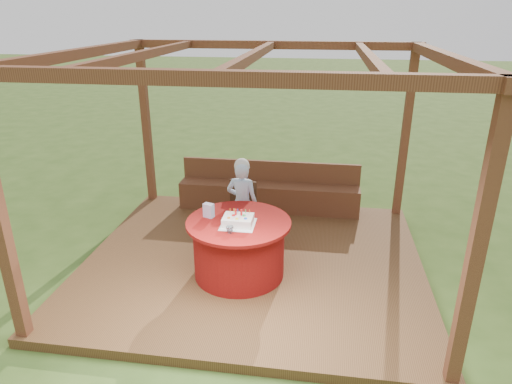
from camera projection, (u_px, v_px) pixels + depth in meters
The scene contains 10 objects.
ground at pixel (253, 266), 6.25m from camera, with size 60.00×60.00×0.00m, color #34501A.
deck at pixel (253, 262), 6.23m from camera, with size 4.50×4.00×0.12m, color brown.
pergola at pixel (253, 89), 5.37m from camera, with size 4.50×4.00×2.72m.
bench at pixel (269, 194), 7.69m from camera, with size 3.00×0.42×0.80m.
table at pixel (239, 248), 5.72m from camera, with size 1.29×1.29×0.75m.
chair at pixel (241, 208), 6.65m from camera, with size 0.47×0.47×0.85m.
elderly_woman at pixel (242, 202), 6.40m from camera, with size 0.49×0.36×1.28m.
birthday_cake at pixel (238, 220), 5.47m from camera, with size 0.41×0.41×0.18m.
gift_bag at pixel (209, 210), 5.66m from camera, with size 0.12×0.08×0.18m, color pink.
drinking_glass at pixel (230, 230), 5.27m from camera, with size 0.09×0.09×0.08m, color white.
Camera 1 is at (0.84, -5.37, 3.26)m, focal length 32.00 mm.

